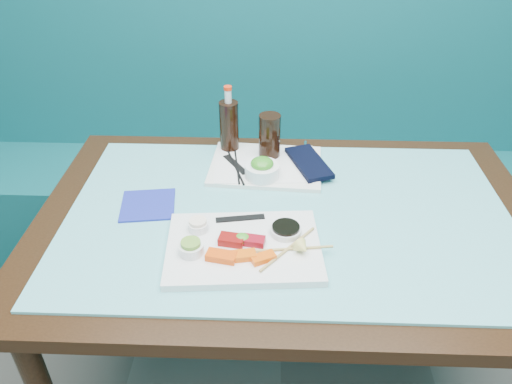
{
  "coord_description": "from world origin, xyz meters",
  "views": [
    {
      "loc": [
        -0.05,
        0.34,
        1.58
      ],
      "look_at": [
        -0.09,
        1.49,
        0.8
      ],
      "focal_mm": 35.0,
      "sensor_mm": 36.0,
      "label": 1
    }
  ],
  "objects_px": {
    "blue_napkin": "(148,205)",
    "dining_table": "(287,239)",
    "booth_bench": "(282,171)",
    "serving_tray": "(266,166)",
    "seaweed_bowl": "(262,171)",
    "sashimi_plate": "(244,248)",
    "cola_glass": "(270,136)",
    "cola_bottle_body": "(229,128)"
  },
  "relations": [
    {
      "from": "sashimi_plate",
      "to": "seaweed_bowl",
      "type": "height_order",
      "value": "seaweed_bowl"
    },
    {
      "from": "sashimi_plate",
      "to": "booth_bench",
      "type": "bearing_deg",
      "value": 78.98
    },
    {
      "from": "serving_tray",
      "to": "blue_napkin",
      "type": "bearing_deg",
      "value": -142.47
    },
    {
      "from": "serving_tray",
      "to": "blue_napkin",
      "type": "relative_size",
      "value": 2.33
    },
    {
      "from": "dining_table",
      "to": "cola_bottle_body",
      "type": "bearing_deg",
      "value": 119.25
    },
    {
      "from": "seaweed_bowl",
      "to": "cola_bottle_body",
      "type": "distance_m",
      "value": 0.21
    },
    {
      "from": "booth_bench",
      "to": "cola_bottle_body",
      "type": "xyz_separation_m",
      "value": [
        -0.19,
        -0.5,
        0.47
      ]
    },
    {
      "from": "serving_tray",
      "to": "blue_napkin",
      "type": "distance_m",
      "value": 0.39
    },
    {
      "from": "booth_bench",
      "to": "serving_tray",
      "type": "bearing_deg",
      "value": -96.5
    },
    {
      "from": "blue_napkin",
      "to": "cola_glass",
      "type": "bearing_deg",
      "value": 39.1
    },
    {
      "from": "booth_bench",
      "to": "dining_table",
      "type": "bearing_deg",
      "value": -90.0
    },
    {
      "from": "booth_bench",
      "to": "cola_bottle_body",
      "type": "distance_m",
      "value": 0.71
    },
    {
      "from": "cola_bottle_body",
      "to": "blue_napkin",
      "type": "bearing_deg",
      "value": -122.95
    },
    {
      "from": "dining_table",
      "to": "sashimi_plate",
      "type": "distance_m",
      "value": 0.22
    },
    {
      "from": "booth_bench",
      "to": "seaweed_bowl",
      "type": "xyz_separation_m",
      "value": [
        -0.08,
        -0.67,
        0.42
      ]
    },
    {
      "from": "booth_bench",
      "to": "seaweed_bowl",
      "type": "bearing_deg",
      "value": -96.62
    },
    {
      "from": "booth_bench",
      "to": "dining_table",
      "type": "height_order",
      "value": "booth_bench"
    },
    {
      "from": "serving_tray",
      "to": "seaweed_bowl",
      "type": "xyz_separation_m",
      "value": [
        -0.01,
        -0.07,
        0.03
      ]
    },
    {
      "from": "cola_bottle_body",
      "to": "blue_napkin",
      "type": "height_order",
      "value": "cola_bottle_body"
    },
    {
      "from": "sashimi_plate",
      "to": "blue_napkin",
      "type": "bearing_deg",
      "value": 142.74
    },
    {
      "from": "blue_napkin",
      "to": "dining_table",
      "type": "bearing_deg",
      "value": -3.04
    },
    {
      "from": "cola_glass",
      "to": "blue_napkin",
      "type": "bearing_deg",
      "value": -140.9
    },
    {
      "from": "seaweed_bowl",
      "to": "cola_glass",
      "type": "xyz_separation_m",
      "value": [
        0.02,
        0.13,
        0.05
      ]
    },
    {
      "from": "dining_table",
      "to": "serving_tray",
      "type": "distance_m",
      "value": 0.27
    },
    {
      "from": "serving_tray",
      "to": "blue_napkin",
      "type": "xyz_separation_m",
      "value": [
        -0.33,
        -0.22,
        -0.0
      ]
    },
    {
      "from": "seaweed_bowl",
      "to": "sashimi_plate",
      "type": "bearing_deg",
      "value": -96.39
    },
    {
      "from": "booth_bench",
      "to": "serving_tray",
      "type": "xyz_separation_m",
      "value": [
        -0.07,
        -0.6,
        0.39
      ]
    },
    {
      "from": "cola_glass",
      "to": "cola_bottle_body",
      "type": "xyz_separation_m",
      "value": [
        -0.13,
        0.04,
        0.0
      ]
    },
    {
      "from": "cola_bottle_body",
      "to": "blue_napkin",
      "type": "relative_size",
      "value": 1.19
    },
    {
      "from": "serving_tray",
      "to": "cola_bottle_body",
      "type": "bearing_deg",
      "value": 144.75
    },
    {
      "from": "serving_tray",
      "to": "blue_napkin",
      "type": "height_order",
      "value": "serving_tray"
    },
    {
      "from": "serving_tray",
      "to": "cola_glass",
      "type": "bearing_deg",
      "value": 83.41
    },
    {
      "from": "serving_tray",
      "to": "cola_glass",
      "type": "relative_size",
      "value": 2.43
    },
    {
      "from": "seaweed_bowl",
      "to": "blue_napkin",
      "type": "relative_size",
      "value": 0.7
    },
    {
      "from": "cola_glass",
      "to": "seaweed_bowl",
      "type": "bearing_deg",
      "value": -98.75
    },
    {
      "from": "booth_bench",
      "to": "blue_napkin",
      "type": "relative_size",
      "value": 20.27
    },
    {
      "from": "sashimi_plate",
      "to": "blue_napkin",
      "type": "height_order",
      "value": "sashimi_plate"
    },
    {
      "from": "cola_glass",
      "to": "blue_napkin",
      "type": "relative_size",
      "value": 0.96
    },
    {
      "from": "sashimi_plate",
      "to": "seaweed_bowl",
      "type": "distance_m",
      "value": 0.33
    },
    {
      "from": "serving_tray",
      "to": "seaweed_bowl",
      "type": "relative_size",
      "value": 3.32
    },
    {
      "from": "dining_table",
      "to": "cola_bottle_body",
      "type": "xyz_separation_m",
      "value": [
        -0.19,
        0.34,
        0.18
      ]
    },
    {
      "from": "booth_bench",
      "to": "cola_bottle_body",
      "type": "bearing_deg",
      "value": -110.79
    }
  ]
}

